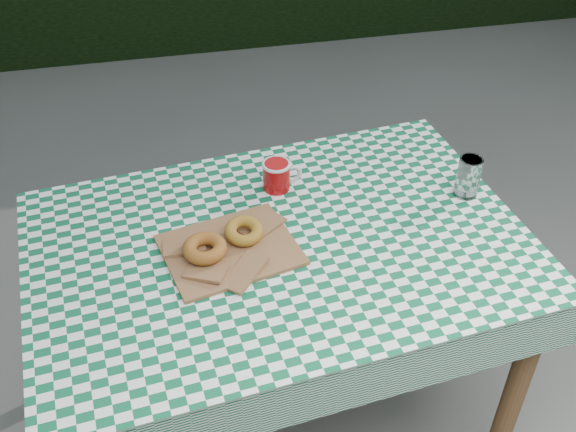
% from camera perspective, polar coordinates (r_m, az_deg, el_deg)
% --- Properties ---
extents(table, '(1.32, 0.95, 0.75)m').
position_cam_1_polar(table, '(2.00, -0.63, -10.45)').
color(table, brown).
rests_on(table, ground).
extents(tablecloth, '(1.34, 0.98, 0.01)m').
position_cam_1_polar(tablecloth, '(1.73, -0.72, -2.28)').
color(tablecloth, '#0D5634').
rests_on(tablecloth, table).
extents(paper_bag, '(0.37, 0.32, 0.02)m').
position_cam_1_polar(paper_bag, '(1.70, -4.88, -2.76)').
color(paper_bag, olive).
rests_on(paper_bag, tablecloth).
extents(bagel_front, '(0.15, 0.15, 0.03)m').
position_cam_1_polar(bagel_front, '(1.67, -6.99, -2.71)').
color(bagel_front, '#905C1D').
rests_on(bagel_front, paper_bag).
extents(bagel_back, '(0.11, 0.11, 0.03)m').
position_cam_1_polar(bagel_back, '(1.71, -3.72, -1.26)').
color(bagel_back, '#A17521').
rests_on(bagel_back, paper_bag).
extents(coffee_mug, '(0.15, 0.15, 0.08)m').
position_cam_1_polar(coffee_mug, '(1.88, -0.97, 3.40)').
color(coffee_mug, '#98090B').
rests_on(coffee_mug, tablecloth).
extents(drinking_glass, '(0.09, 0.09, 0.12)m').
position_cam_1_polar(drinking_glass, '(1.91, 14.89, 3.20)').
color(drinking_glass, silver).
rests_on(drinking_glass, tablecloth).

